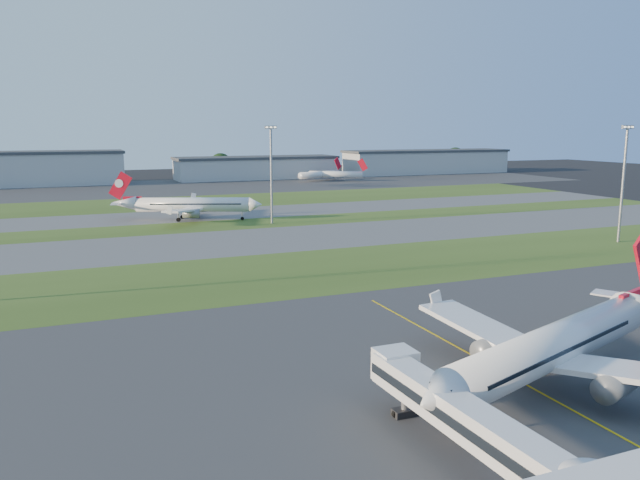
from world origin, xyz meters
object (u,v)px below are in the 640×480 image
airliner_taxiing (192,205)px  mini_jet_far (336,174)px  mini_jet_near (320,174)px  jet_bridge (478,428)px  light_mast_east (624,176)px  airliner_parked (555,346)px  light_mast_centre (271,168)px

airliner_taxiing → mini_jet_far: airliner_taxiing is taller
mini_jet_near → mini_jet_far: (7.09, -3.32, 0.00)m
mini_jet_far → jet_bridge: bearing=-79.1°
jet_bridge → mini_jet_near: (89.01, 244.91, -0.73)m
mini_jet_near → light_mast_east: 178.05m
jet_bridge → light_mast_east: size_ratio=1.04×
airliner_parked → light_mast_east: light_mast_east is taller
jet_bridge → light_mast_centre: light_mast_centre is taller
airliner_parked → airliner_taxiing: size_ratio=1.05×
light_mast_centre → light_mast_east: bearing=-41.6°
mini_jet_near → light_mast_centre: light_mast_centre is taller
airliner_taxiing → light_mast_centre: size_ratio=1.42×
light_mast_centre → mini_jet_near: bearing=62.2°
light_mast_east → airliner_taxiing: bearing=139.2°
airliner_taxiing → light_mast_centre: light_mast_centre is taller
light_mast_east → light_mast_centre: bearing=138.4°
jet_bridge → mini_jet_near: size_ratio=1.00×
mini_jet_near → mini_jet_far: bearing=-48.6°
airliner_taxiing → mini_jet_far: bearing=-109.1°
airliner_taxiing → mini_jet_near: 135.56m
light_mast_centre → light_mast_east: size_ratio=1.00×
light_mast_centre → jet_bridge: bearing=-101.4°
mini_jet_near → light_mast_centre: 138.06m
airliner_parked → mini_jet_near: size_ratio=1.44×
mini_jet_near → light_mast_centre: bearing=-141.4°
airliner_parked → mini_jet_near: (72.53, 234.71, -1.13)m
mini_jet_near → mini_jet_far: 7.83m
jet_bridge → light_mast_east: light_mast_east is taller
jet_bridge → light_mast_centre: 126.17m
jet_bridge → airliner_taxiing: bearing=87.4°
jet_bridge → light_mast_centre: (24.81, 123.24, 10.81)m
mini_jet_far → mini_jet_near: bearing=-172.5°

